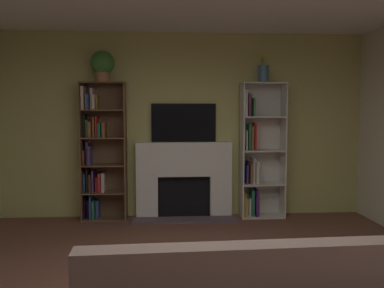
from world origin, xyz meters
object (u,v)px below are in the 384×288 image
(bookshelf_left, at_px, (99,153))
(vase_with_flowers, at_px, (263,73))
(tv, at_px, (184,123))
(potted_plant, at_px, (102,65))
(bookshelf_right, at_px, (257,155))
(fireplace, at_px, (184,178))

(bookshelf_left, bearing_deg, vase_with_flowers, -0.77)
(tv, distance_m, potted_plant, 1.45)
(potted_plant, relative_size, vase_with_flowers, 1.06)
(tv, height_order, bookshelf_right, bookshelf_right)
(bookshelf_right, height_order, vase_with_flowers, vase_with_flowers)
(tv, xyz_separation_m, vase_with_flowers, (1.17, -0.12, 0.73))
(tv, bearing_deg, vase_with_flowers, -5.79)
(bookshelf_left, relative_size, potted_plant, 4.49)
(tv, bearing_deg, bookshelf_right, -4.76)
(fireplace, xyz_separation_m, potted_plant, (-1.17, -0.05, 1.67))
(fireplace, relative_size, tv, 1.58)
(bookshelf_right, xyz_separation_m, vase_with_flowers, (0.08, -0.03, 1.22))
(tv, relative_size, bookshelf_right, 0.48)
(fireplace, height_order, potted_plant, potted_plant)
(bookshelf_right, xyz_separation_m, potted_plant, (-2.27, -0.03, 1.33))
(vase_with_flowers, bearing_deg, potted_plant, -179.97)
(fireplace, distance_m, potted_plant, 2.04)
(bookshelf_left, xyz_separation_m, bookshelf_right, (2.34, -0.00, -0.05))
(fireplace, bearing_deg, bookshelf_left, -179.27)
(bookshelf_left, distance_m, bookshelf_right, 2.34)
(fireplace, distance_m, vase_with_flowers, 1.96)
(bookshelf_left, distance_m, vase_with_flowers, 2.69)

